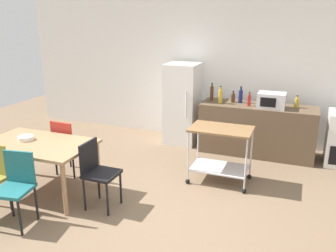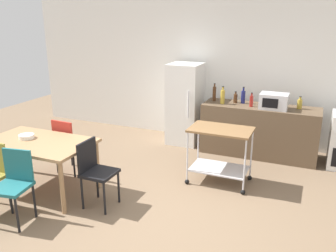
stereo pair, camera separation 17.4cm
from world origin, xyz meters
name	(u,v)px [view 1 (the left image)]	position (x,y,z in m)	size (l,w,h in m)	color
ground_plane	(154,215)	(0.00, 0.00, 0.00)	(12.00, 12.00, 0.00)	brown
back_wall	(218,67)	(0.00, 3.20, 1.45)	(8.40, 0.12, 2.90)	silver
kitchen_counter	(257,130)	(0.90, 2.60, 0.45)	(2.00, 0.64, 0.90)	brown
dining_table	(38,148)	(-1.72, -0.01, 0.67)	(1.50, 0.90, 0.75)	#A37A51
chair_teal	(16,184)	(-1.45, -0.74, 0.52)	(0.46, 0.46, 0.89)	#1E666B
chair_red	(67,143)	(-1.72, 0.63, 0.52)	(0.42, 0.42, 0.89)	#B72D23
chair_black	(97,170)	(-0.76, -0.05, 0.52)	(0.40, 0.40, 0.89)	black
refrigerator	(182,104)	(-0.55, 2.70, 0.78)	(0.60, 0.63, 1.55)	white
kitchen_cart	(221,146)	(0.55, 1.24, 0.57)	(0.91, 0.57, 0.85)	brown
bottle_sesame_oil	(212,93)	(0.03, 2.68, 1.04)	(0.06, 0.06, 0.32)	#4C2D19
bottle_sparkling_water	(220,96)	(0.23, 2.51, 1.03)	(0.08, 0.08, 0.31)	gold
bottle_soy_sauce	(233,98)	(0.43, 2.68, 0.98)	(0.07, 0.07, 0.21)	#4C2D19
bottle_wine	(241,96)	(0.56, 2.69, 1.02)	(0.07, 0.07, 0.30)	navy
bottle_soda	(249,100)	(0.74, 2.51, 1.00)	(0.06, 0.06, 0.25)	maroon
microwave	(272,100)	(1.12, 2.51, 1.03)	(0.46, 0.35, 0.26)	silver
bottle_hot_sauce	(297,103)	(1.52, 2.68, 0.99)	(0.08, 0.08, 0.21)	gold
fruit_bowl	(26,138)	(-1.95, 0.02, 0.78)	(0.21, 0.21, 0.06)	white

